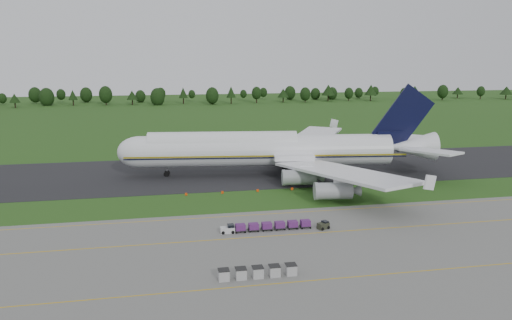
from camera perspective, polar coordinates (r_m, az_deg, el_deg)
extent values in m
plane|color=#224915|center=(106.91, -2.77, -4.76)|extent=(600.00, 600.00, 0.00)
cube|color=slate|center=(75.40, 0.97, -12.04)|extent=(300.00, 52.00, 0.06)
cube|color=black|center=(133.76, -4.47, -1.35)|extent=(300.00, 40.00, 0.08)
cube|color=#C7990B|center=(86.29, -0.68, -8.84)|extent=(300.00, 0.25, 0.01)
cube|color=#C7990B|center=(70.07, 2.00, -13.96)|extent=(300.00, 0.20, 0.01)
cube|color=#C7990B|center=(97.45, -1.93, -6.38)|extent=(120.00, 0.20, 0.01)
cylinder|color=black|center=(329.89, -25.82, 5.66)|extent=(0.70, 0.70, 3.03)
cone|color=#1D3813|center=(329.54, -25.88, 6.38)|extent=(6.14, 6.14, 5.40)
cylinder|color=black|center=(336.89, -22.76, 6.05)|extent=(0.70, 0.70, 3.34)
sphere|color=#1D3813|center=(336.62, -22.81, 6.63)|extent=(8.96, 8.96, 8.96)
cylinder|color=black|center=(331.07, -20.15, 6.17)|extent=(0.70, 0.70, 3.48)
cone|color=#1D3813|center=(330.68, -20.21, 7.00)|extent=(5.53, 5.53, 6.18)
cylinder|color=black|center=(327.34, -16.76, 6.41)|extent=(0.70, 0.70, 4.30)
sphere|color=#1D3813|center=(326.99, -16.81, 7.18)|extent=(8.15, 8.15, 8.15)
cylinder|color=black|center=(325.44, -13.94, 6.43)|extent=(0.70, 0.70, 3.21)
cone|color=#1D3813|center=(325.07, -13.98, 7.22)|extent=(6.99, 6.99, 5.71)
cylinder|color=black|center=(320.67, -11.17, 6.48)|extent=(0.70, 0.70, 3.18)
sphere|color=#1D3813|center=(320.39, -11.20, 7.06)|extent=(8.76, 8.76, 8.76)
cylinder|color=black|center=(325.06, -8.30, 6.70)|extent=(0.70, 0.70, 3.79)
cone|color=#1D3813|center=(324.63, -8.33, 7.63)|extent=(5.61, 5.61, 6.74)
cylinder|color=black|center=(319.04, -5.01, 6.68)|extent=(0.70, 0.70, 3.66)
sphere|color=#1D3813|center=(318.72, -5.02, 7.35)|extent=(8.15, 8.15, 8.15)
cylinder|color=black|center=(322.53, -2.86, 6.79)|extent=(0.70, 0.70, 4.02)
cone|color=#1D3813|center=(322.08, -2.87, 7.78)|extent=(5.93, 5.93, 7.15)
cylinder|color=black|center=(326.56, 0.06, 6.90)|extent=(0.70, 0.70, 4.29)
sphere|color=#1D3813|center=(326.21, 0.06, 7.67)|extent=(6.33, 6.33, 6.33)
cylinder|color=black|center=(333.41, 3.12, 6.89)|extent=(0.70, 0.70, 3.25)
cone|color=#1D3813|center=(333.05, 3.13, 7.66)|extent=(7.51, 7.51, 5.77)
cylinder|color=black|center=(333.80, 5.64, 6.89)|extent=(0.70, 0.70, 3.59)
sphere|color=#1D3813|center=(333.50, 5.65, 7.52)|extent=(6.86, 6.86, 6.86)
cylinder|color=black|center=(344.53, 8.24, 7.01)|extent=(0.70, 0.70, 4.01)
cone|color=#1D3813|center=(344.11, 8.27, 7.93)|extent=(8.97, 8.97, 7.13)
cylinder|color=black|center=(349.40, 10.55, 6.95)|extent=(0.70, 0.70, 3.38)
sphere|color=#1D3813|center=(349.13, 10.57, 7.52)|extent=(5.94, 5.94, 5.94)
cylinder|color=black|center=(351.83, 12.96, 6.93)|extent=(0.70, 0.70, 3.97)
cone|color=#1D3813|center=(351.43, 13.00, 7.82)|extent=(8.47, 8.47, 7.06)
cylinder|color=black|center=(357.21, 16.54, 6.78)|extent=(0.70, 0.70, 3.54)
sphere|color=#1D3813|center=(356.94, 16.58, 7.36)|extent=(5.37, 5.37, 5.37)
cylinder|color=black|center=(368.22, 17.64, 6.85)|extent=(0.70, 0.70, 3.50)
cone|color=#1D3813|center=(367.87, 17.69, 7.60)|extent=(8.17, 8.17, 6.22)
cylinder|color=black|center=(371.06, 20.52, 6.72)|extent=(0.70, 0.70, 3.89)
sphere|color=#1D3813|center=(370.77, 20.56, 7.33)|extent=(7.28, 7.28, 7.28)
cylinder|color=black|center=(392.44, 22.02, 6.78)|extent=(0.70, 0.70, 2.90)
cone|color=#1D3813|center=(392.16, 22.07, 7.36)|extent=(7.65, 7.65, 5.16)
cylinder|color=black|center=(390.83, 24.26, 6.63)|extent=(0.70, 0.70, 3.63)
sphere|color=#1D3813|center=(390.57, 24.31, 7.17)|extent=(5.56, 5.56, 5.56)
cylinder|color=black|center=(398.06, 26.65, 6.47)|extent=(0.70, 0.70, 3.27)
cone|color=#1D3813|center=(397.75, 26.71, 7.12)|extent=(8.83, 8.83, 5.81)
cylinder|color=white|center=(128.90, 1.15, 1.10)|extent=(65.15, 16.02, 8.03)
cylinder|color=white|center=(128.11, -3.82, 1.87)|extent=(38.39, 10.93, 6.26)
sphere|color=white|center=(130.26, -13.17, 0.90)|extent=(8.03, 8.03, 8.03)
cone|color=white|center=(137.45, 17.35, 1.47)|extent=(13.12, 9.09, 7.63)
cube|color=gold|center=(125.09, 1.30, 0.45)|extent=(70.80, 8.95, 0.39)
cube|color=white|center=(110.87, 9.83, -1.39)|extent=(22.79, 39.47, 0.61)
cube|color=white|center=(151.78, 6.12, 2.29)|extent=(30.06, 37.83, 0.61)
cylinder|color=gray|center=(116.84, 4.96, -1.98)|extent=(8.19, 4.51, 3.57)
cylinder|color=gray|center=(106.15, 8.82, -3.51)|extent=(8.19, 4.51, 3.57)
cylinder|color=gray|center=(144.02, 3.30, 0.69)|extent=(8.19, 4.51, 3.57)
cylinder|color=gray|center=(156.67, 4.71, 1.58)|extent=(8.19, 4.51, 3.57)
cube|color=black|center=(135.39, 16.44, 4.59)|extent=(16.21, 2.63, 17.90)
cube|color=white|center=(130.40, 19.34, 0.95)|extent=(11.65, 15.73, 0.50)
cube|color=white|center=(145.68, 16.81, 2.20)|extent=(13.91, 15.11, 0.50)
cylinder|color=slate|center=(130.40, -10.16, -1.32)|extent=(0.40, 0.40, 2.45)
cylinder|color=black|center=(130.51, -10.15, -1.53)|extent=(1.56, 1.18, 1.45)
cylinder|color=slate|center=(125.87, 4.37, -1.64)|extent=(0.40, 0.40, 2.45)
cylinder|color=black|center=(125.99, 4.36, -1.86)|extent=(1.56, 1.18, 1.45)
cylinder|color=slate|center=(135.55, 3.78, -0.65)|extent=(0.40, 0.40, 2.45)
cylinder|color=black|center=(135.66, 3.78, -0.86)|extent=(1.56, 1.18, 1.45)
cube|color=silver|center=(88.38, -3.28, -7.99)|extent=(2.47, 1.33, 1.05)
cylinder|color=black|center=(87.74, -3.78, -8.31)|extent=(0.57, 0.21, 0.57)
cube|color=black|center=(88.75, -1.80, -8.02)|extent=(1.90, 1.43, 0.11)
cube|color=#501E5C|center=(88.55, -1.80, -7.67)|extent=(1.71, 1.33, 1.05)
cylinder|color=black|center=(88.08, -2.22, -8.30)|extent=(0.32, 0.14, 0.32)
cube|color=black|center=(89.13, -0.27, -7.92)|extent=(1.90, 1.43, 0.11)
cube|color=#501E5C|center=(88.93, -0.27, -7.58)|extent=(1.71, 1.33, 1.05)
cylinder|color=black|center=(88.44, -0.68, -8.20)|extent=(0.32, 0.14, 0.32)
cube|color=black|center=(89.57, 1.24, -7.83)|extent=(1.90, 1.43, 0.11)
cube|color=#501E5C|center=(89.38, 1.24, -7.48)|extent=(1.71, 1.33, 1.05)
cylinder|color=black|center=(88.86, 0.84, -8.10)|extent=(0.32, 0.14, 0.32)
cube|color=black|center=(90.07, 2.73, -7.72)|extent=(1.90, 1.43, 0.11)
cube|color=#501E5C|center=(89.88, 2.73, -7.38)|extent=(1.71, 1.33, 1.05)
cylinder|color=black|center=(89.35, 2.35, -8.00)|extent=(0.32, 0.14, 0.32)
cube|color=black|center=(90.63, 4.20, -7.62)|extent=(1.90, 1.43, 0.11)
cube|color=#501E5C|center=(90.44, 4.21, -7.27)|extent=(1.71, 1.33, 1.05)
cylinder|color=black|center=(89.89, 3.84, -7.89)|extent=(0.32, 0.14, 0.32)
cube|color=black|center=(91.25, 5.66, -7.51)|extent=(1.90, 1.43, 0.11)
cube|color=#501E5C|center=(91.06, 5.67, -7.17)|extent=(1.71, 1.33, 1.05)
cylinder|color=black|center=(90.50, 5.31, -7.78)|extent=(0.32, 0.14, 0.32)
cylinder|color=black|center=(88.46, -3.27, -8.13)|extent=(0.57, 0.21, 0.57)
cube|color=#2B2F20|center=(90.99, 7.69, -7.46)|extent=(2.35, 1.92, 1.12)
cylinder|color=black|center=(90.32, 7.38, -7.79)|extent=(0.57, 0.20, 0.57)
cylinder|color=black|center=(91.85, 7.99, -7.47)|extent=(0.57, 0.20, 0.57)
cube|color=#A5A5A5|center=(70.93, -3.71, -12.99)|extent=(1.47, 1.47, 1.47)
cube|color=black|center=(70.61, -3.72, -12.42)|extent=(1.57, 1.57, 0.07)
cube|color=#A5A5A5|center=(71.23, -1.75, -12.86)|extent=(1.47, 1.47, 1.47)
cube|color=black|center=(70.91, -1.75, -12.29)|extent=(1.57, 1.57, 0.07)
cube|color=#A5A5A5|center=(71.61, 0.20, -12.71)|extent=(1.47, 1.47, 1.47)
cube|color=black|center=(71.29, 0.20, -12.14)|extent=(1.57, 1.57, 0.07)
cube|color=#A5A5A5|center=(72.06, 2.12, -12.55)|extent=(1.47, 1.47, 1.47)
cube|color=black|center=(71.75, 2.12, -11.99)|extent=(1.57, 1.57, 0.07)
cube|color=#A5A5A5|center=(72.60, 4.01, -12.38)|extent=(1.47, 1.47, 1.47)
cube|color=black|center=(72.28, 4.01, -11.82)|extent=(1.57, 1.57, 0.07)
cube|color=#F44107|center=(112.23, -7.98, -3.89)|extent=(0.50, 0.12, 0.60)
cube|color=black|center=(112.31, -7.98, -4.03)|extent=(0.30, 0.30, 0.04)
cube|color=#F44107|center=(112.87, -3.86, -3.71)|extent=(0.50, 0.12, 0.60)
cube|color=black|center=(112.95, -3.86, -3.85)|extent=(0.30, 0.30, 0.04)
cube|color=#F44107|center=(114.09, 0.19, -3.51)|extent=(0.50, 0.12, 0.60)
cube|color=black|center=(114.16, 0.19, -3.65)|extent=(0.30, 0.30, 0.04)
cube|color=#F44107|center=(115.86, 4.14, -3.30)|extent=(0.50, 0.12, 0.60)
cube|color=black|center=(115.93, 4.14, -3.44)|extent=(0.30, 0.30, 0.04)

